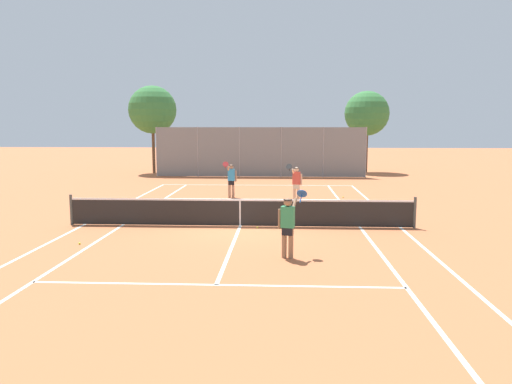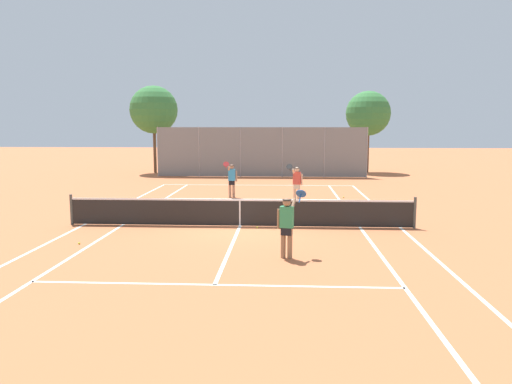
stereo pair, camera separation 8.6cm
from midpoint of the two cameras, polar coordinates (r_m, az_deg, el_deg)
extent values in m
plane|color=#BC663D|center=(17.32, -1.71, -3.93)|extent=(120.00, 120.00, 0.00)
cube|color=silver|center=(29.05, 0.27, 0.80)|extent=(11.00, 0.10, 0.01)
cube|color=silver|center=(18.61, -18.87, -3.53)|extent=(0.10, 23.80, 0.01)
cube|color=silver|center=(17.73, 16.34, -3.96)|extent=(0.10, 23.80, 0.01)
cube|color=silver|center=(18.14, -14.84, -3.65)|extent=(0.10, 23.80, 0.01)
cube|color=silver|center=(17.47, 11.95, -3.99)|extent=(0.10, 23.80, 0.01)
cube|color=silver|center=(11.16, -4.52, -10.52)|extent=(8.26, 0.10, 0.01)
cube|color=silver|center=(23.61, -0.40, -0.80)|extent=(8.26, 0.10, 0.01)
cube|color=silver|center=(17.32, -1.71, -3.92)|extent=(0.10, 12.80, 0.01)
cylinder|color=#474C47|center=(18.69, -20.22, -1.88)|extent=(0.10, 0.10, 1.07)
cylinder|color=#474C47|center=(17.75, 17.82, -2.26)|extent=(0.10, 0.10, 1.07)
cube|color=black|center=(17.24, -1.71, -2.42)|extent=(11.90, 0.02, 0.89)
cube|color=white|center=(17.16, -1.72, -0.92)|extent=(11.90, 0.03, 0.06)
cube|color=white|center=(17.24, -1.71, -2.48)|extent=(0.05, 0.03, 0.89)
cylinder|color=#936B4C|center=(13.22, 3.32, -5.79)|extent=(0.13, 0.13, 0.82)
cylinder|color=#936B4C|center=(13.17, 4.08, -5.84)|extent=(0.13, 0.13, 0.82)
cube|color=black|center=(13.12, 3.71, -4.42)|extent=(0.32, 0.24, 0.24)
cube|color=#338C59|center=(13.05, 3.73, -2.87)|extent=(0.38, 0.28, 0.56)
sphere|color=#936B4C|center=(12.99, 3.74, -1.18)|extent=(0.22, 0.22, 0.22)
cylinder|color=black|center=(12.98, 3.74, -0.89)|extent=(0.23, 0.23, 0.02)
cylinder|color=#936B4C|center=(13.12, 2.79, -3.08)|extent=(0.08, 0.08, 0.52)
cylinder|color=#936B4C|center=(13.11, 4.43, -1.55)|extent=(0.19, 0.46, 0.35)
cylinder|color=#1E4C99|center=(13.30, 5.24, -0.72)|extent=(0.09, 0.25, 0.22)
cylinder|color=#1E4C99|center=(13.41, 5.36, -0.18)|extent=(0.32, 0.26, 0.23)
cylinder|color=tan|center=(24.08, -2.47, 0.34)|extent=(0.13, 0.13, 0.82)
cylinder|color=tan|center=(24.08, -2.89, 0.33)|extent=(0.13, 0.13, 0.82)
cube|color=black|center=(24.04, -2.68, 1.11)|extent=(0.30, 0.21, 0.24)
cube|color=#3399D8|center=(24.01, -2.69, 1.97)|extent=(0.36, 0.23, 0.56)
sphere|color=tan|center=(23.97, -2.70, 2.90)|extent=(0.22, 0.22, 0.22)
cylinder|color=black|center=(23.97, -2.70, 3.05)|extent=(0.23, 0.23, 0.02)
cylinder|color=tan|center=(24.01, -2.16, 1.83)|extent=(0.08, 0.08, 0.52)
cylinder|color=tan|center=(23.84, -3.01, 2.63)|extent=(0.13, 0.46, 0.35)
cylinder|color=maroon|center=(23.57, -3.33, 2.96)|extent=(0.06, 0.25, 0.22)
cylinder|color=maroon|center=(23.44, -3.33, 3.20)|extent=(0.30, 0.22, 0.23)
cylinder|color=beige|center=(22.67, 5.01, -0.15)|extent=(0.13, 0.13, 0.82)
cylinder|color=beige|center=(22.69, 4.56, -0.14)|extent=(0.13, 0.13, 0.82)
cube|color=beige|center=(22.63, 4.79, 0.69)|extent=(0.31, 0.22, 0.24)
cube|color=#D84C3F|center=(22.59, 4.80, 1.59)|extent=(0.37, 0.25, 0.56)
sphere|color=beige|center=(22.56, 4.81, 2.58)|extent=(0.22, 0.22, 0.22)
cylinder|color=black|center=(22.55, 4.81, 2.74)|extent=(0.23, 0.23, 0.02)
cylinder|color=beige|center=(22.57, 5.35, 1.43)|extent=(0.08, 0.08, 0.52)
cylinder|color=beige|center=(22.44, 4.43, 2.30)|extent=(0.15, 0.46, 0.35)
cylinder|color=black|center=(22.19, 4.01, 2.66)|extent=(0.07, 0.25, 0.22)
cylinder|color=black|center=(22.07, 3.96, 2.92)|extent=(0.31, 0.24, 0.23)
sphere|color=#D1DB33|center=(16.98, 0.28, -4.05)|extent=(0.07, 0.07, 0.07)
sphere|color=#D1DB33|center=(15.61, -19.40, -5.55)|extent=(0.07, 0.07, 0.07)
sphere|color=#D1DB33|center=(24.40, 10.08, -0.57)|extent=(0.07, 0.07, 0.07)
sphere|color=#D1DB33|center=(22.08, -11.25, -1.47)|extent=(0.07, 0.07, 0.07)
cylinder|color=gray|center=(34.59, -11.08, 4.54)|extent=(0.08, 0.08, 3.35)
cylinder|color=gray|center=(34.01, -6.47, 4.58)|extent=(0.08, 0.08, 3.35)
cylinder|color=gray|center=(33.66, -1.73, 4.59)|extent=(0.08, 0.08, 3.35)
cylinder|color=gray|center=(33.54, 3.08, 4.57)|extent=(0.08, 0.08, 3.35)
cylinder|color=gray|center=(33.65, 7.89, 4.52)|extent=(0.08, 0.08, 3.35)
cylinder|color=gray|center=(34.00, 12.64, 4.44)|extent=(0.08, 0.08, 3.35)
cube|color=slate|center=(33.57, 0.68, 4.59)|extent=(14.07, 0.02, 3.31)
cylinder|color=brown|center=(37.18, -11.42, 4.75)|extent=(0.22, 0.22, 3.37)
sphere|color=#387A3D|center=(37.15, -11.54, 9.20)|extent=(3.43, 3.43, 3.43)
sphere|color=#387A3D|center=(37.59, -12.19, 8.51)|extent=(2.08, 2.08, 2.08)
cylinder|color=brown|center=(37.89, 12.63, 4.63)|extent=(0.30, 0.30, 3.18)
sphere|color=#387A3D|center=(37.85, 12.76, 8.76)|extent=(3.26, 3.26, 3.26)
sphere|color=#387A3D|center=(38.21, 13.36, 8.11)|extent=(2.07, 2.07, 2.07)
camera|label=1|loc=(0.04, -89.87, 0.02)|focal=35.00mm
camera|label=2|loc=(0.04, 90.13, -0.02)|focal=35.00mm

